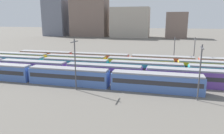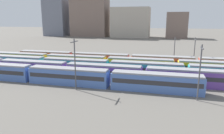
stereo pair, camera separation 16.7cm
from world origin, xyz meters
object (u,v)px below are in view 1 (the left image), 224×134
at_px(train_track_1, 104,72).
at_px(train_track_3, 176,67).
at_px(train_track_0, 69,76).
at_px(catenary_pole_3, 194,51).
at_px(catenary_pole_2, 200,70).
at_px(catenary_pole_1, 174,50).
at_px(catenary_pole_0, 75,62).
at_px(train_track_4, 162,62).
at_px(train_track_2, 186,72).

distance_m(train_track_1, train_track_3, 19.76).
bearing_deg(train_track_0, catenary_pole_3, 39.87).
bearing_deg(train_track_3, catenary_pole_2, -81.07).
xyz_separation_m(catenary_pole_1, catenary_pole_3, (5.62, -0.05, -0.05)).
xyz_separation_m(train_track_1, catenary_pole_2, (19.76, -8.46, 3.63)).
relative_size(train_track_0, catenary_pole_2, 5.59).
bearing_deg(catenary_pole_3, catenary_pole_0, -133.50).
xyz_separation_m(train_track_0, train_track_4, (19.66, 20.80, 0.00)).
bearing_deg(catenary_pole_2, train_track_2, 93.53).
bearing_deg(train_track_1, catenary_pole_1, 48.65).
xyz_separation_m(catenary_pole_0, catenary_pole_3, (25.59, 26.97, -0.73)).
relative_size(catenary_pole_1, catenary_pole_2, 0.91).
height_order(train_track_0, catenary_pole_2, catenary_pole_2).
distance_m(train_track_1, train_track_4, 20.41).
bearing_deg(train_track_4, train_track_1, -130.16).
relative_size(train_track_4, catenary_pole_2, 9.38).
bearing_deg(train_track_3, train_track_1, -148.24).
xyz_separation_m(train_track_0, catenary_pole_0, (3.03, -3.06, 3.85)).
distance_m(catenary_pole_0, catenary_pole_3, 37.18).
distance_m(train_track_1, catenary_pole_0, 9.76).
height_order(train_track_3, catenary_pole_3, catenary_pole_3).
distance_m(train_track_0, train_track_1, 8.32).
distance_m(train_track_0, train_track_2, 27.46).
height_order(train_track_1, catenary_pole_3, catenary_pole_3).
relative_size(catenary_pole_0, catenary_pole_1, 1.15).
xyz_separation_m(catenary_pole_2, catenary_pole_3, (2.36, 27.16, -0.51)).
relative_size(train_track_0, catenary_pole_1, 6.15).
bearing_deg(train_track_0, train_track_1, 38.67).
height_order(train_track_2, train_track_4, same).
xyz_separation_m(train_track_3, catenary_pole_1, (-0.30, 8.35, 3.17)).
bearing_deg(train_track_2, train_track_4, 118.95).
xyz_separation_m(train_track_2, catenary_pole_3, (3.20, 13.50, 3.12)).
height_order(train_track_3, catenary_pole_2, catenary_pole_2).
bearing_deg(train_track_1, train_track_4, 49.84).
xyz_separation_m(train_track_1, train_track_3, (16.80, 10.40, 0.00)).
relative_size(train_track_3, catenary_pole_2, 11.27).
distance_m(train_track_2, catenary_pole_2, 14.16).
xyz_separation_m(train_track_3, train_track_4, (-3.63, 5.20, 0.00)).
relative_size(train_track_3, catenary_pole_1, 12.39).
bearing_deg(train_track_0, train_track_2, 22.25).
distance_m(train_track_3, catenary_pole_2, 19.43).
relative_size(train_track_2, train_track_4, 1.20).
bearing_deg(catenary_pole_1, train_track_4, -136.64).
bearing_deg(train_track_4, catenary_pole_0, -124.88).
distance_m(train_track_3, catenary_pole_0, 27.82).
relative_size(train_track_1, catenary_pole_2, 9.38).
bearing_deg(catenary_pole_1, train_track_1, -131.35).
height_order(train_track_1, train_track_2, same).
relative_size(train_track_1, train_track_3, 0.83).
distance_m(train_track_0, catenary_pole_1, 33.35).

